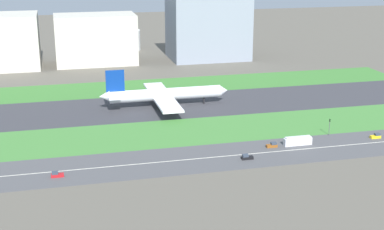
% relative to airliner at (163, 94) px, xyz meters
% --- Properties ---
extents(ground_plane, '(800.00, 800.00, 0.00)m').
position_rel_airliner_xyz_m(ground_plane, '(9.03, -0.00, -6.23)').
color(ground_plane, '#5B564C').
extents(runway, '(280.00, 46.00, 0.10)m').
position_rel_airliner_xyz_m(runway, '(9.03, -0.00, -6.18)').
color(runway, '#38383D').
rests_on(runway, ground_plane).
extents(grass_median_north, '(280.00, 36.00, 0.10)m').
position_rel_airliner_xyz_m(grass_median_north, '(9.03, 41.00, -6.18)').
color(grass_median_north, '#3D7A33').
rests_on(grass_median_north, ground_plane).
extents(grass_median_south, '(280.00, 36.00, 0.10)m').
position_rel_airliner_xyz_m(grass_median_south, '(9.03, -41.00, -6.18)').
color(grass_median_south, '#427F38').
rests_on(grass_median_south, ground_plane).
extents(highway, '(280.00, 28.00, 0.10)m').
position_rel_airliner_xyz_m(highway, '(9.03, -73.00, -6.18)').
color(highway, '#4C4C4F').
rests_on(highway, ground_plane).
extents(highway_centerline, '(266.00, 0.50, 0.01)m').
position_rel_airliner_xyz_m(highway_centerline, '(9.03, -73.00, -6.13)').
color(highway_centerline, silver).
rests_on(highway_centerline, highway).
extents(airliner, '(65.00, 56.00, 19.70)m').
position_rel_airliner_xyz_m(airliner, '(0.00, 0.00, 0.00)').
color(airliner, white).
rests_on(airliner, runway).
extents(car_1, '(4.40, 1.80, 2.00)m').
position_rel_airliner_xyz_m(car_1, '(17.22, -78.00, -5.31)').
color(car_1, black).
rests_on(car_1, highway).
extents(car_3, '(4.40, 1.80, 2.00)m').
position_rel_airliner_xyz_m(car_3, '(77.69, -68.00, -5.31)').
color(car_3, yellow).
rests_on(car_3, highway).
extents(car_4, '(4.40, 1.80, 2.00)m').
position_rel_airliner_xyz_m(car_4, '(-52.67, -78.00, -5.31)').
color(car_4, '#B2191E').
rests_on(car_4, highway).
extents(car_2, '(4.40, 1.80, 2.00)m').
position_rel_airliner_xyz_m(car_2, '(31.42, -68.00, -5.31)').
color(car_2, brown).
rests_on(car_2, highway).
extents(bus_0, '(11.60, 2.50, 3.50)m').
position_rel_airliner_xyz_m(bus_0, '(42.36, -68.00, -4.41)').
color(bus_0, silver).
rests_on(bus_0, highway).
extents(traffic_light, '(0.36, 0.50, 7.20)m').
position_rel_airliner_xyz_m(traffic_light, '(60.30, -60.01, -1.94)').
color(traffic_light, '#4C4C51').
rests_on(traffic_light, highway).
extents(terminal_building, '(40.95, 36.06, 34.86)m').
position_rel_airliner_xyz_m(terminal_building, '(-80.97, 114.00, 11.20)').
color(terminal_building, beige).
rests_on(terminal_building, ground_plane).
extents(hangar_building, '(53.36, 30.32, 33.10)m').
position_rel_airliner_xyz_m(hangar_building, '(-23.77, 114.00, 10.32)').
color(hangar_building, beige).
rests_on(hangar_building, ground_plane).
extents(office_tower, '(53.66, 38.76, 43.34)m').
position_rel_airliner_xyz_m(office_tower, '(54.45, 114.00, 15.44)').
color(office_tower, gray).
rests_on(office_tower, ground_plane).
extents(fuel_tank_west, '(22.22, 22.22, 15.26)m').
position_rel_airliner_xyz_m(fuel_tank_west, '(1.84, 159.00, 1.40)').
color(fuel_tank_west, silver).
rests_on(fuel_tank_west, ground_plane).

